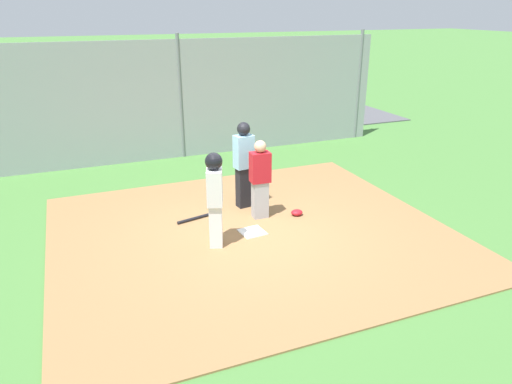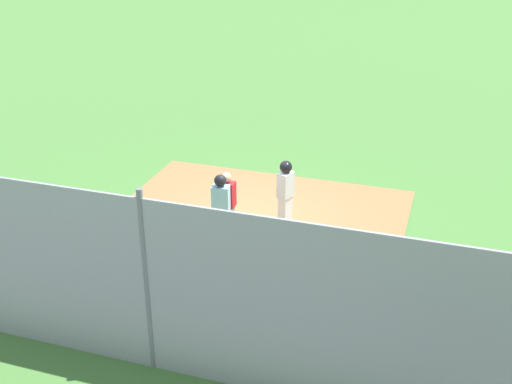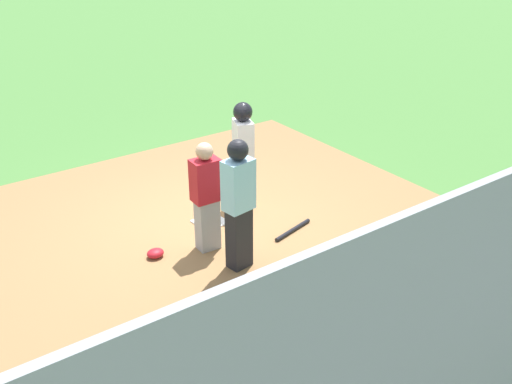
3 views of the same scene
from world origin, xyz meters
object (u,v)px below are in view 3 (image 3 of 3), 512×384
at_px(baseball_bat, 293,230).
at_px(catcher_mask, 155,253).
at_px(catcher, 206,196).
at_px(home_plate, 210,222).
at_px(runner, 243,147).
at_px(umpire, 239,202).

xyz_separation_m(baseball_bat, catcher_mask, (-1.97, 0.57, 0.03)).
height_order(catcher, catcher_mask, catcher).
height_order(home_plate, runner, runner).
bearing_deg(home_plate, catcher_mask, -160.74).
relative_size(umpire, catcher_mask, 7.54).
distance_m(umpire, baseball_bat, 1.51).
xyz_separation_m(runner, baseball_bat, (0.07, -1.17, -0.95)).
bearing_deg(catcher_mask, catcher, -16.40).
bearing_deg(umpire, catcher_mask, 35.82).
relative_size(catcher, baseball_bat, 2.04).
xyz_separation_m(umpire, baseball_bat, (1.15, 0.28, -0.93)).
bearing_deg(home_plate, runner, 15.47).
distance_m(baseball_bat, catcher_mask, 2.05).
distance_m(catcher, runner, 1.44).
distance_m(catcher, umpire, 0.66).
relative_size(catcher, runner, 0.93).
relative_size(runner, baseball_bat, 2.19).
distance_m(runner, catcher_mask, 2.19).
distance_m(home_plate, umpire, 1.59).
distance_m(home_plate, catcher, 1.09).
distance_m(home_plate, runner, 1.26).
relative_size(baseball_bat, catcher_mask, 3.23).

